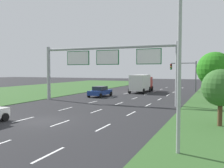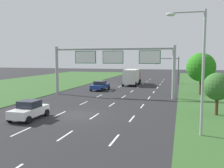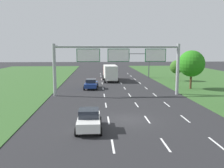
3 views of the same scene
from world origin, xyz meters
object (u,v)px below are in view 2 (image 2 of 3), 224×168
(box_truck, at_px, (132,76))
(roadside_tree_far, at_px, (202,72))
(traffic_light_mast, at_px, (169,65))
(roadside_tree_near, at_px, (217,87))
(sign_gantry, at_px, (112,61))
(roadside_tree_mid, at_px, (201,67))
(car_lead_silver, at_px, (100,86))
(street_lamp, at_px, (197,62))
(car_near_red, at_px, (29,110))

(box_truck, xyz_separation_m, roadside_tree_far, (13.03, -1.37, 1.10))
(box_truck, relative_size, traffic_light_mast, 1.45)
(roadside_tree_near, bearing_deg, sign_gantry, 144.95)
(traffic_light_mast, height_order, roadside_tree_mid, roadside_tree_mid)
(car_lead_silver, xyz_separation_m, street_lamp, (14.02, -21.64, 4.30))
(box_truck, xyz_separation_m, sign_gantry, (0.23, -15.62, 3.24))
(car_lead_silver, height_order, traffic_light_mast, traffic_light_mast)
(car_lead_silver, xyz_separation_m, sign_gantry, (3.78, -5.96, 4.16))
(car_near_red, xyz_separation_m, roadside_tree_near, (15.99, 5.85, 1.90))
(roadside_tree_near, bearing_deg, street_lamp, -107.74)
(car_near_red, height_order, roadside_tree_far, roadside_tree_far)
(car_near_red, height_order, roadside_tree_near, roadside_tree_near)
(roadside_tree_far, bearing_deg, traffic_light_mast, 133.87)
(roadside_tree_near, bearing_deg, box_truck, 117.51)
(car_near_red, distance_m, roadside_tree_far, 33.19)
(car_near_red, distance_m, sign_gantry, 15.57)
(traffic_light_mast, bearing_deg, street_lamp, -84.42)
(car_lead_silver, height_order, box_truck, box_truck)
(car_near_red, height_order, street_lamp, street_lamp)
(traffic_light_mast, bearing_deg, roadside_tree_near, -78.89)
(traffic_light_mast, height_order, roadside_tree_far, traffic_light_mast)
(car_lead_silver, distance_m, street_lamp, 26.14)
(car_lead_silver, bearing_deg, roadside_tree_mid, -2.69)
(car_lead_silver, relative_size, box_truck, 0.56)
(street_lamp, xyz_separation_m, roadside_tree_mid, (1.68, 20.13, -1.05))
(street_lamp, xyz_separation_m, roadside_tree_near, (2.22, 6.94, -2.38))
(traffic_light_mast, bearing_deg, car_near_red, -106.21)
(car_near_red, relative_size, roadside_tree_far, 0.96)
(roadside_tree_near, bearing_deg, car_lead_silver, 137.84)
(roadside_tree_near, bearing_deg, roadside_tree_mid, 92.34)
(roadside_tree_mid, bearing_deg, roadside_tree_near, -87.66)
(car_near_red, distance_m, street_lamp, 14.46)
(car_lead_silver, xyz_separation_m, box_truck, (3.55, 9.66, 0.92))
(traffic_light_mast, relative_size, roadside_tree_mid, 0.92)
(box_truck, bearing_deg, car_near_red, -97.83)
(roadside_tree_near, distance_m, roadside_tree_mid, 13.27)
(sign_gantry, height_order, street_lamp, street_lamp)
(sign_gantry, relative_size, roadside_tree_near, 4.32)
(traffic_light_mast, distance_m, street_lamp, 36.47)
(roadside_tree_mid, relative_size, roadside_tree_far, 1.48)
(box_truck, bearing_deg, roadside_tree_mid, -44.18)
(traffic_light_mast, bearing_deg, sign_gantry, -108.00)
(street_lamp, bearing_deg, box_truck, 108.49)
(roadside_tree_mid, bearing_deg, car_lead_silver, 174.50)
(street_lamp, bearing_deg, car_near_red, 175.45)
(car_lead_silver, bearing_deg, roadside_tree_far, 29.35)
(sign_gantry, distance_m, roadside_tree_mid, 12.75)
(street_lamp, xyz_separation_m, roadside_tree_far, (2.56, 29.92, -2.28))
(traffic_light_mast, distance_m, roadside_tree_near, 29.92)
(car_near_red, bearing_deg, box_truck, 83.77)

